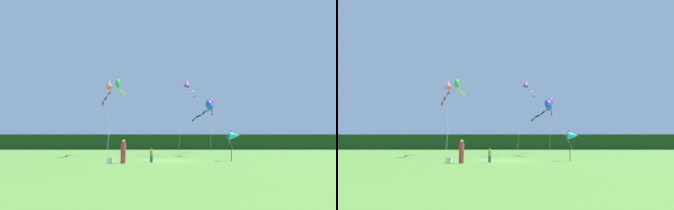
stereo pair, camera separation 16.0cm
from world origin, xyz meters
The scene contains 11 objects.
ground_plane centered at (0.00, 0.00, 0.00)m, with size 120.00×120.00×0.00m, color #5B9338.
distant_treeline centered at (0.00, 45.00, 1.97)m, with size 108.00×2.49×3.95m, color #193D19.
person_adult centered at (-3.31, -3.17, 1.00)m, with size 0.39×0.39×1.78m.
person_child centered at (-1.23, -2.14, 0.60)m, with size 0.24×0.24×1.07m.
cooler_box centered at (-4.38, -2.65, 0.21)m, with size 0.41×0.35×0.42m, color silver.
banner_flag_pole centered at (5.94, -0.35, 2.16)m, with size 0.90×0.70×2.65m.
kite_green centered at (-6.64, 10.83, 9.42)m, with size 1.45×5.53×10.25m.
kite_purple centered at (2.71, 9.73, 9.07)m, with size 2.87×6.78×9.84m.
kite_blue centered at (5.19, 9.01, 6.17)m, with size 3.95×9.13×7.20m.
kite_magenta centered at (7.21, 18.38, 8.08)m, with size 2.13×9.61×8.98m.
kite_rainbow centered at (-7.13, 7.18, 8.13)m, with size 3.25×9.56×9.10m.
Camera 1 is at (0.09, -22.65, 1.44)m, focal length 27.00 mm.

